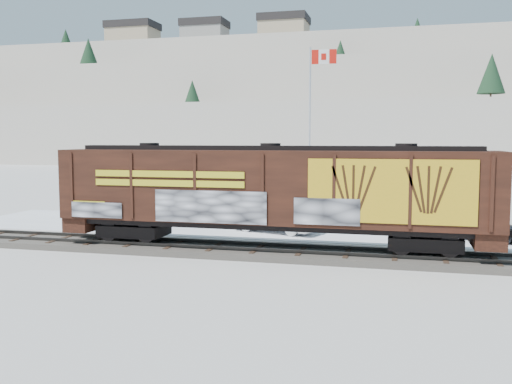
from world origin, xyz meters
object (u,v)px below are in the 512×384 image
(flagpole, at_px, (311,151))
(car_silver, at_px, (218,212))
(car_dark, at_px, (480,226))
(car_white, at_px, (276,218))
(hopper_railcar, at_px, (270,190))

(flagpole, relative_size, car_silver, 2.52)
(car_silver, distance_m, car_dark, 14.73)
(car_silver, height_order, car_dark, car_silver)
(car_white, bearing_deg, flagpole, 15.05)
(hopper_railcar, xyz_separation_m, car_silver, (-5.02, 7.89, -2.11))
(car_white, height_order, car_dark, car_white)
(hopper_railcar, distance_m, car_dark, 11.80)
(flagpole, xyz_separation_m, car_dark, (10.31, -9.56, -3.62))
(flagpole, bearing_deg, car_white, -92.22)
(flagpole, height_order, car_silver, flagpole)
(car_silver, bearing_deg, flagpole, -5.20)
(flagpole, relative_size, car_white, 2.40)
(hopper_railcar, height_order, car_white, hopper_railcar)
(car_white, bearing_deg, car_dark, -70.33)
(car_silver, xyz_separation_m, car_white, (3.95, -1.91, 0.01))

